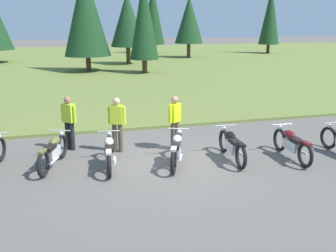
{
  "coord_description": "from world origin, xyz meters",
  "views": [
    {
      "loc": [
        -2.77,
        -9.79,
        3.9
      ],
      "look_at": [
        0.0,
        0.6,
        0.9
      ],
      "focal_mm": 41.2,
      "sensor_mm": 36.0,
      "label": 1
    }
  ],
  "objects_px": {
    "motorcycle_black": "(232,145)",
    "rider_with_back_turned": "(69,120)",
    "motorcycle_silver": "(177,149)",
    "rider_near_row_end": "(117,121)",
    "rider_in_hivis_vest": "(175,120)",
    "motorcycle_cream": "(109,152)",
    "motorcycle_olive": "(53,151)",
    "motorcycle_maroon": "(292,144)"
  },
  "relations": [
    {
      "from": "motorcycle_olive",
      "to": "rider_in_hivis_vest",
      "type": "height_order",
      "value": "rider_in_hivis_vest"
    },
    {
      "from": "motorcycle_maroon",
      "to": "motorcycle_olive",
      "type": "bearing_deg",
      "value": 170.7
    },
    {
      "from": "motorcycle_cream",
      "to": "motorcycle_black",
      "type": "relative_size",
      "value": 1.0
    },
    {
      "from": "motorcycle_cream",
      "to": "motorcycle_olive",
      "type": "bearing_deg",
      "value": 163.18
    },
    {
      "from": "motorcycle_olive",
      "to": "motorcycle_cream",
      "type": "relative_size",
      "value": 0.96
    },
    {
      "from": "motorcycle_maroon",
      "to": "rider_in_hivis_vest",
      "type": "relative_size",
      "value": 1.26
    },
    {
      "from": "motorcycle_black",
      "to": "motorcycle_maroon",
      "type": "xyz_separation_m",
      "value": [
        1.71,
        -0.33,
        0.0
      ]
    },
    {
      "from": "motorcycle_silver",
      "to": "motorcycle_black",
      "type": "relative_size",
      "value": 0.94
    },
    {
      "from": "motorcycle_silver",
      "to": "rider_in_hivis_vest",
      "type": "relative_size",
      "value": 1.19
    },
    {
      "from": "motorcycle_black",
      "to": "motorcycle_maroon",
      "type": "height_order",
      "value": "same"
    },
    {
      "from": "rider_in_hivis_vest",
      "to": "motorcycle_black",
      "type": "bearing_deg",
      "value": -45.13
    },
    {
      "from": "motorcycle_cream",
      "to": "motorcycle_silver",
      "type": "height_order",
      "value": "same"
    },
    {
      "from": "motorcycle_black",
      "to": "rider_in_hivis_vest",
      "type": "relative_size",
      "value": 1.26
    },
    {
      "from": "motorcycle_black",
      "to": "rider_with_back_turned",
      "type": "relative_size",
      "value": 1.26
    },
    {
      "from": "rider_with_back_turned",
      "to": "motorcycle_silver",
      "type": "bearing_deg",
      "value": -36.17
    },
    {
      "from": "motorcycle_maroon",
      "to": "rider_in_hivis_vest",
      "type": "xyz_separation_m",
      "value": [
        -3.03,
        1.65,
        0.51
      ]
    },
    {
      "from": "motorcycle_black",
      "to": "rider_in_hivis_vest",
      "type": "distance_m",
      "value": 1.93
    },
    {
      "from": "rider_with_back_turned",
      "to": "rider_in_hivis_vest",
      "type": "xyz_separation_m",
      "value": [
        3.11,
        -0.8,
        0.0
      ]
    },
    {
      "from": "motorcycle_cream",
      "to": "motorcycle_black",
      "type": "distance_m",
      "value": 3.45
    },
    {
      "from": "motorcycle_maroon",
      "to": "rider_with_back_turned",
      "type": "distance_m",
      "value": 6.63
    },
    {
      "from": "motorcycle_cream",
      "to": "rider_with_back_turned",
      "type": "height_order",
      "value": "rider_with_back_turned"
    },
    {
      "from": "motorcycle_silver",
      "to": "rider_near_row_end",
      "type": "relative_size",
      "value": 1.19
    },
    {
      "from": "motorcycle_black",
      "to": "rider_with_back_turned",
      "type": "distance_m",
      "value": 4.93
    },
    {
      "from": "motorcycle_maroon",
      "to": "rider_near_row_end",
      "type": "height_order",
      "value": "rider_near_row_end"
    },
    {
      "from": "motorcycle_cream",
      "to": "motorcycle_maroon",
      "type": "relative_size",
      "value": 1.0
    },
    {
      "from": "motorcycle_olive",
      "to": "motorcycle_silver",
      "type": "distance_m",
      "value": 3.35
    },
    {
      "from": "motorcycle_cream",
      "to": "motorcycle_black",
      "type": "xyz_separation_m",
      "value": [
        3.43,
        -0.31,
        0.0
      ]
    },
    {
      "from": "motorcycle_maroon",
      "to": "rider_near_row_end",
      "type": "distance_m",
      "value": 5.14
    },
    {
      "from": "motorcycle_olive",
      "to": "motorcycle_black",
      "type": "bearing_deg",
      "value": -8.73
    },
    {
      "from": "motorcycle_cream",
      "to": "rider_near_row_end",
      "type": "distance_m",
      "value": 1.39
    },
    {
      "from": "rider_near_row_end",
      "to": "rider_in_hivis_vest",
      "type": "bearing_deg",
      "value": -7.24
    },
    {
      "from": "motorcycle_silver",
      "to": "motorcycle_cream",
      "type": "bearing_deg",
      "value": 172.34
    },
    {
      "from": "rider_with_back_turned",
      "to": "rider_near_row_end",
      "type": "relative_size",
      "value": 1.0
    },
    {
      "from": "motorcycle_olive",
      "to": "motorcycle_black",
      "type": "relative_size",
      "value": 0.96
    },
    {
      "from": "rider_in_hivis_vest",
      "to": "rider_near_row_end",
      "type": "distance_m",
      "value": 1.74
    },
    {
      "from": "motorcycle_maroon",
      "to": "rider_near_row_end",
      "type": "relative_size",
      "value": 1.26
    },
    {
      "from": "motorcycle_silver",
      "to": "motorcycle_maroon",
      "type": "distance_m",
      "value": 3.35
    },
    {
      "from": "rider_in_hivis_vest",
      "to": "motorcycle_silver",
      "type": "bearing_deg",
      "value": -103.46
    },
    {
      "from": "rider_in_hivis_vest",
      "to": "rider_near_row_end",
      "type": "bearing_deg",
      "value": 172.76
    },
    {
      "from": "motorcycle_black",
      "to": "rider_near_row_end",
      "type": "xyz_separation_m",
      "value": [
        -3.04,
        1.54,
        0.51
      ]
    },
    {
      "from": "motorcycle_silver",
      "to": "rider_near_row_end",
      "type": "height_order",
      "value": "rider_near_row_end"
    },
    {
      "from": "motorcycle_cream",
      "to": "rider_with_back_turned",
      "type": "distance_m",
      "value": 2.13
    }
  ]
}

